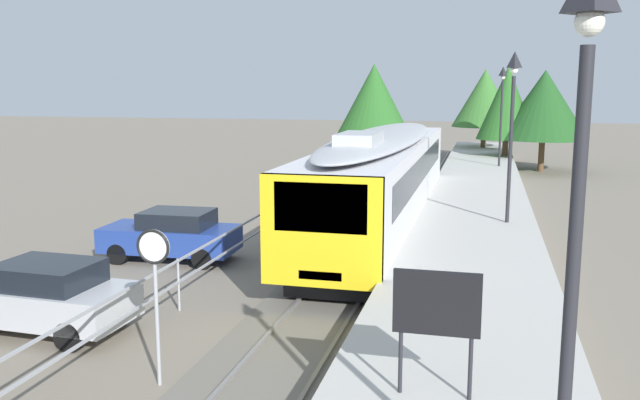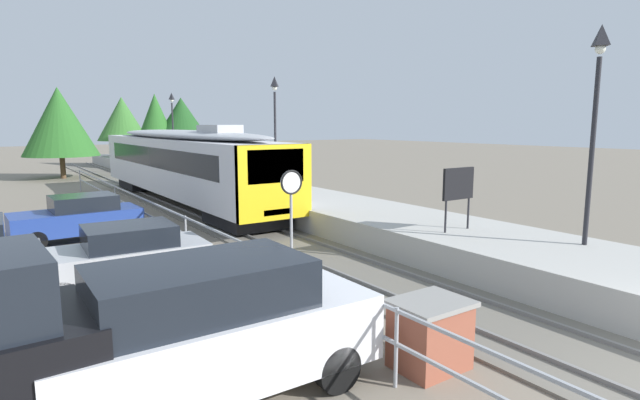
{
  "view_description": "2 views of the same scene",
  "coord_description": "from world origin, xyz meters",
  "px_view_note": "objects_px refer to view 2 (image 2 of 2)",
  "views": [
    {
      "loc": [
        3.49,
        -1.65,
        5.16
      ],
      "look_at": [
        -1.0,
        16.38,
        2.0
      ],
      "focal_mm": 37.31,
      "sensor_mm": 36.0,
      "label": 1
    },
    {
      "loc": [
        -8.19,
        -2.12,
        3.91
      ],
      "look_at": [
        0.4,
        10.38,
        1.6
      ],
      "focal_mm": 28.03,
      "sensor_mm": 36.0,
      "label": 2
    }
  ],
  "objects_px": {
    "parked_hatchback_silver": "(122,256)",
    "platform_lamp_far_end": "(172,115)",
    "platform_lamp_mid_platform": "(275,110)",
    "speed_limit_sign": "(291,197)",
    "parked_hatchback_blue": "(78,217)",
    "platform_lamp_near_end": "(597,94)",
    "brick_utility_cabinet": "(430,334)",
    "commuter_train": "(183,161)",
    "parked_suv_white": "(213,328)",
    "platform_notice_board": "(458,186)"
  },
  "relations": [
    {
      "from": "brick_utility_cabinet",
      "to": "parked_suv_white",
      "type": "relative_size",
      "value": 0.26
    },
    {
      "from": "platform_lamp_mid_platform",
      "to": "speed_limit_sign",
      "type": "bearing_deg",
      "value": -117.75
    },
    {
      "from": "platform_lamp_mid_platform",
      "to": "platform_lamp_far_end",
      "type": "bearing_deg",
      "value": 90.0
    },
    {
      "from": "parked_hatchback_blue",
      "to": "platform_notice_board",
      "type": "bearing_deg",
      "value": -46.74
    },
    {
      "from": "platform_lamp_far_end",
      "to": "speed_limit_sign",
      "type": "height_order",
      "value": "platform_lamp_far_end"
    },
    {
      "from": "platform_lamp_near_end",
      "to": "parked_hatchback_blue",
      "type": "height_order",
      "value": "platform_lamp_near_end"
    },
    {
      "from": "platform_lamp_far_end",
      "to": "platform_notice_board",
      "type": "relative_size",
      "value": 2.97
    },
    {
      "from": "platform_lamp_far_end",
      "to": "platform_lamp_mid_platform",
      "type": "bearing_deg",
      "value": -90.0
    },
    {
      "from": "platform_lamp_far_end",
      "to": "platform_notice_board",
      "type": "height_order",
      "value": "platform_lamp_far_end"
    },
    {
      "from": "platform_lamp_near_end",
      "to": "platform_lamp_mid_platform",
      "type": "bearing_deg",
      "value": 90.0
    },
    {
      "from": "platform_lamp_mid_platform",
      "to": "platform_lamp_far_end",
      "type": "xyz_separation_m",
      "value": [
        0.0,
        15.77,
        0.0
      ]
    },
    {
      "from": "brick_utility_cabinet",
      "to": "parked_hatchback_blue",
      "type": "relative_size",
      "value": 0.3
    },
    {
      "from": "platform_lamp_near_end",
      "to": "platform_notice_board",
      "type": "height_order",
      "value": "platform_lamp_near_end"
    },
    {
      "from": "parked_hatchback_silver",
      "to": "platform_lamp_far_end",
      "type": "bearing_deg",
      "value": 69.1
    },
    {
      "from": "speed_limit_sign",
      "to": "commuter_train",
      "type": "bearing_deg",
      "value": 81.86
    },
    {
      "from": "platform_lamp_near_end",
      "to": "speed_limit_sign",
      "type": "xyz_separation_m",
      "value": [
        -6.16,
        4.07,
        -2.5
      ]
    },
    {
      "from": "platform_notice_board",
      "to": "brick_utility_cabinet",
      "type": "relative_size",
      "value": 1.49
    },
    {
      "from": "platform_lamp_near_end",
      "to": "parked_hatchback_blue",
      "type": "bearing_deg",
      "value": 129.32
    },
    {
      "from": "parked_suv_white",
      "to": "parked_hatchback_silver",
      "type": "distance_m",
      "value": 5.84
    },
    {
      "from": "commuter_train",
      "to": "parked_hatchback_silver",
      "type": "bearing_deg",
      "value": -115.83
    },
    {
      "from": "platform_lamp_near_end",
      "to": "platform_lamp_far_end",
      "type": "relative_size",
      "value": 1.0
    },
    {
      "from": "commuter_train",
      "to": "parked_suv_white",
      "type": "height_order",
      "value": "commuter_train"
    },
    {
      "from": "speed_limit_sign",
      "to": "parked_hatchback_blue",
      "type": "bearing_deg",
      "value": 114.78
    },
    {
      "from": "speed_limit_sign",
      "to": "parked_hatchback_blue",
      "type": "distance_m",
      "value": 8.81
    },
    {
      "from": "platform_lamp_mid_platform",
      "to": "speed_limit_sign",
      "type": "height_order",
      "value": "platform_lamp_mid_platform"
    },
    {
      "from": "platform_notice_board",
      "to": "parked_hatchback_blue",
      "type": "relative_size",
      "value": 0.44
    },
    {
      "from": "commuter_train",
      "to": "platform_lamp_far_end",
      "type": "height_order",
      "value": "platform_lamp_far_end"
    },
    {
      "from": "platform_lamp_near_end",
      "to": "platform_lamp_far_end",
      "type": "height_order",
      "value": "same"
    },
    {
      "from": "platform_lamp_mid_platform",
      "to": "parked_hatchback_blue",
      "type": "distance_m",
      "value": 11.2
    },
    {
      "from": "parked_hatchback_silver",
      "to": "parked_hatchback_blue",
      "type": "relative_size",
      "value": 1.0
    },
    {
      "from": "platform_lamp_far_end",
      "to": "speed_limit_sign",
      "type": "bearing_deg",
      "value": -102.63
    },
    {
      "from": "brick_utility_cabinet",
      "to": "parked_suv_white",
      "type": "height_order",
      "value": "parked_suv_white"
    },
    {
      "from": "speed_limit_sign",
      "to": "parked_hatchback_silver",
      "type": "height_order",
      "value": "speed_limit_sign"
    },
    {
      "from": "platform_lamp_mid_platform",
      "to": "parked_hatchback_blue",
      "type": "bearing_deg",
      "value": -158.84
    },
    {
      "from": "speed_limit_sign",
      "to": "parked_hatchback_blue",
      "type": "xyz_separation_m",
      "value": [
        -3.65,
        7.91,
        -1.33
      ]
    },
    {
      "from": "platform_lamp_far_end",
      "to": "brick_utility_cabinet",
      "type": "bearing_deg",
      "value": -101.59
    },
    {
      "from": "platform_lamp_near_end",
      "to": "brick_utility_cabinet",
      "type": "height_order",
      "value": "platform_lamp_near_end"
    },
    {
      "from": "commuter_train",
      "to": "platform_notice_board",
      "type": "height_order",
      "value": "commuter_train"
    },
    {
      "from": "commuter_train",
      "to": "platform_lamp_near_end",
      "type": "bearing_deg",
      "value": -76.16
    },
    {
      "from": "platform_notice_board",
      "to": "platform_lamp_far_end",
      "type": "bearing_deg",
      "value": 87.34
    },
    {
      "from": "parked_suv_white",
      "to": "parked_hatchback_blue",
      "type": "height_order",
      "value": "parked_suv_white"
    },
    {
      "from": "parked_hatchback_silver",
      "to": "parked_suv_white",
      "type": "bearing_deg",
      "value": -91.07
    },
    {
      "from": "platform_lamp_mid_platform",
      "to": "parked_suv_white",
      "type": "xyz_separation_m",
      "value": [
        -9.92,
        -15.74,
        -3.56
      ]
    },
    {
      "from": "platform_lamp_near_end",
      "to": "brick_utility_cabinet",
      "type": "bearing_deg",
      "value": -170.91
    },
    {
      "from": "parked_suv_white",
      "to": "platform_lamp_mid_platform",
      "type": "bearing_deg",
      "value": 57.79
    },
    {
      "from": "speed_limit_sign",
      "to": "platform_lamp_far_end",
      "type": "bearing_deg",
      "value": 77.37
    },
    {
      "from": "platform_lamp_near_end",
      "to": "parked_suv_white",
      "type": "xyz_separation_m",
      "value": [
        -9.92,
        0.03,
        -3.56
      ]
    },
    {
      "from": "platform_lamp_near_end",
      "to": "parked_suv_white",
      "type": "relative_size",
      "value": 1.16
    },
    {
      "from": "parked_hatchback_blue",
      "to": "commuter_train",
      "type": "bearing_deg",
      "value": 43.89
    },
    {
      "from": "speed_limit_sign",
      "to": "parked_hatchback_silver",
      "type": "xyz_separation_m",
      "value": [
        -3.65,
        1.79,
        -1.33
      ]
    }
  ]
}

